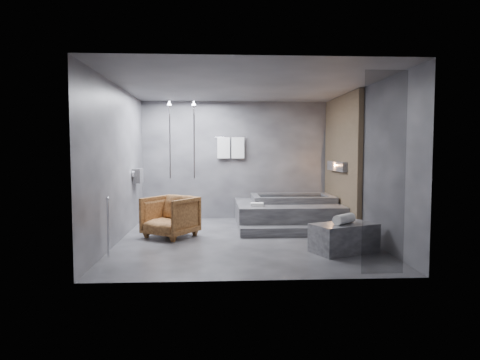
{
  "coord_description": "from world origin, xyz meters",
  "views": [
    {
      "loc": [
        -0.48,
        -7.78,
        1.64
      ],
      "look_at": [
        -0.04,
        0.3,
        1.08
      ],
      "focal_mm": 32.0,
      "sensor_mm": 36.0,
      "label": 1
    }
  ],
  "objects": [
    {
      "name": "room",
      "position": [
        0.4,
        0.24,
        1.73
      ],
      "size": [
        5.0,
        5.04,
        2.82
      ],
      "color": "#2E2E30",
      "rests_on": "ground"
    },
    {
      "name": "deck_towel",
      "position": [
        0.34,
        0.87,
        0.53
      ],
      "size": [
        0.27,
        0.21,
        0.07
      ],
      "primitive_type": "cube",
      "rotation": [
        0.0,
        0.0,
        -0.06
      ],
      "color": "white",
      "rests_on": "tub_deck"
    },
    {
      "name": "tub_deck",
      "position": [
        1.05,
        1.45,
        0.25
      ],
      "size": [
        2.2,
        2.0,
        0.5
      ],
      "primitive_type": "cube",
      "color": "#333335",
      "rests_on": "ground"
    },
    {
      "name": "rolled_towel",
      "position": [
        1.55,
        -1.09,
        0.54
      ],
      "size": [
        0.44,
        0.42,
        0.16
      ],
      "primitive_type": "cylinder",
      "rotation": [
        0.0,
        1.57,
        0.73
      ],
      "color": "white",
      "rests_on": "concrete_bench"
    },
    {
      "name": "concrete_bench",
      "position": [
        1.57,
        -1.06,
        0.23
      ],
      "size": [
        1.16,
        0.92,
        0.46
      ],
      "primitive_type": "cube",
      "rotation": [
        0.0,
        0.0,
        0.4
      ],
      "color": "#363739",
      "rests_on": "ground"
    },
    {
      "name": "driftwood_chair",
      "position": [
        -1.36,
        0.3,
        0.39
      ],
      "size": [
        1.17,
        1.18,
        0.78
      ],
      "primitive_type": "imported",
      "rotation": [
        0.0,
        0.0,
        -0.6
      ],
      "color": "#4C2B13",
      "rests_on": "ground"
    },
    {
      "name": "tub_step",
      "position": [
        1.05,
        0.27,
        0.09
      ],
      "size": [
        2.2,
        0.36,
        0.18
      ],
      "primitive_type": "cube",
      "color": "#333335",
      "rests_on": "ground"
    }
  ]
}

